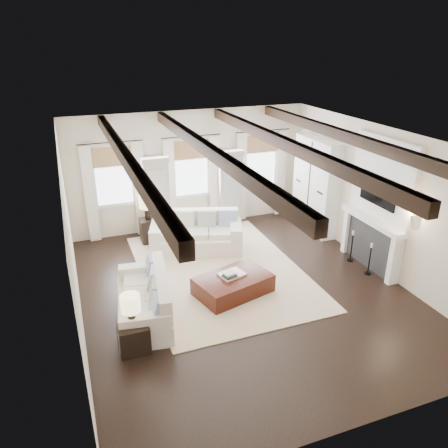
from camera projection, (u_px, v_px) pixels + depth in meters
name	position (u px, v px, depth m)	size (l,w,h in m)	color
ground	(244.00, 291.00, 9.17)	(7.50, 7.50, 0.00)	black
room_shell	(261.00, 189.00, 9.43)	(6.54, 7.54, 3.22)	silver
area_rug	(220.00, 270.00, 9.97)	(3.47, 4.87, 0.02)	beige
sofa_back	(196.00, 235.00, 10.84)	(2.42, 1.63, 0.95)	white
sofa_left	(147.00, 301.00, 8.21)	(1.20, 2.15, 0.88)	white
ottoman	(233.00, 285.00, 9.01)	(1.51, 0.94, 0.40)	black
tray	(232.00, 274.00, 8.99)	(0.50, 0.38, 0.04)	white
book_lower	(230.00, 276.00, 8.85)	(0.26, 0.20, 0.04)	#262628
book_upper	(229.00, 274.00, 8.86)	(0.22, 0.17, 0.03)	beige
side_table_front	(134.00, 337.00, 7.38)	(0.50, 0.50, 0.50)	black
lamp_front	(130.00, 305.00, 7.12)	(0.33, 0.33, 0.57)	black
side_table_back	(149.00, 231.00, 11.24)	(0.42, 0.42, 0.63)	black
lamp_back	(147.00, 203.00, 10.94)	(0.38, 0.38, 0.65)	black
candlestick_near	(369.00, 261.00, 9.71)	(0.15, 0.15, 0.76)	black
candlestick_far	(351.00, 249.00, 10.28)	(0.16, 0.16, 0.77)	black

